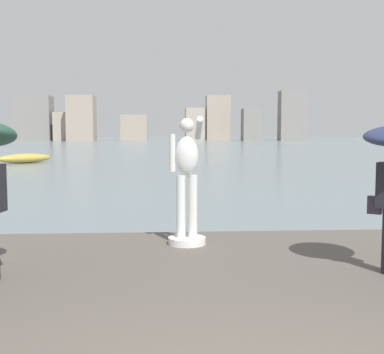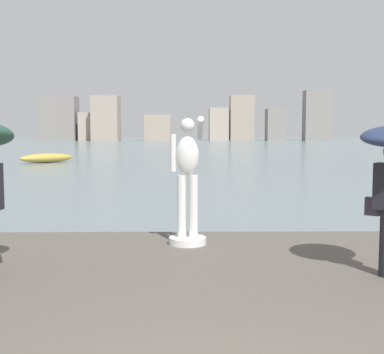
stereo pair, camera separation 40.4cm
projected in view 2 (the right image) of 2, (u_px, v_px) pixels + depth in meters
The scene contains 4 objects.
ground_plane at pixel (187, 159), 42.43m from camera, with size 400.00×400.00×0.00m, color slate.
statue_white_figure at pixel (187, 187), 8.37m from camera, with size 0.63×0.88×2.14m.
boat_near at pixel (47, 158), 37.68m from camera, with size 3.85×3.62×0.71m.
distant_skyline at pixel (165, 120), 138.17m from camera, with size 79.61×13.63×13.61m.
Camera 2 is at (-0.10, -2.39, 2.27)m, focal length 47.04 mm.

